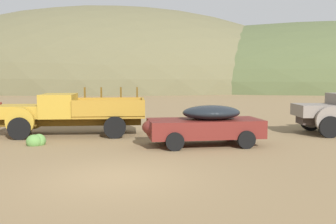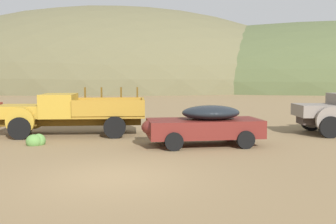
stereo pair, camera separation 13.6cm
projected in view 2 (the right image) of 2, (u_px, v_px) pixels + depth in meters
The scene contains 6 objects.
ground_plane at pixel (113, 178), 10.26m from camera, with size 300.00×300.00×0.00m, color olive.
hill_far_right at pixel (109, 89), 84.80m from camera, with size 90.17×64.23×34.00m, color brown.
truck_mustard at pixel (63, 113), 17.58m from camera, with size 6.81×3.31×2.16m.
car_oxblood at pixel (201, 125), 14.98m from camera, with size 4.89×2.84×1.57m.
bush_near_barrel at pixel (37, 141), 15.15m from camera, with size 0.70×0.70×0.56m.
bush_back_edge at pixel (316, 123), 20.54m from camera, with size 1.32×1.17×0.85m.
Camera 2 is at (2.28, -9.90, 2.69)m, focal length 41.29 mm.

